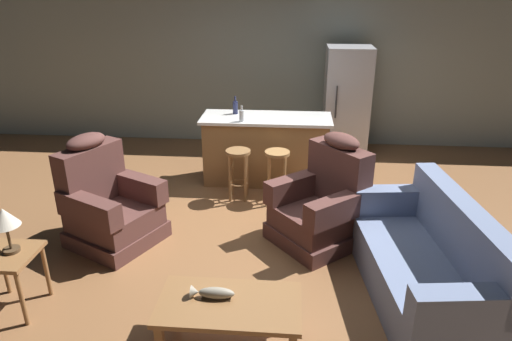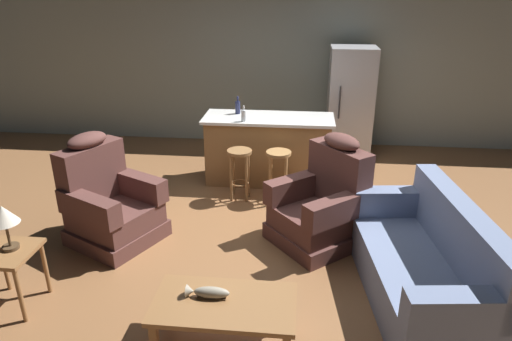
# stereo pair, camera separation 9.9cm
# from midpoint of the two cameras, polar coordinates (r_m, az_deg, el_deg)

# --- Properties ---
(ground_plane) EXTENTS (12.00, 12.00, 0.00)m
(ground_plane) POSITION_cam_midpoint_polar(r_m,az_deg,el_deg) (5.45, 0.86, -6.91)
(ground_plane) COLOR brown
(back_wall) EXTENTS (12.00, 0.05, 2.60)m
(back_wall) POSITION_cam_midpoint_polar(r_m,az_deg,el_deg) (7.98, 3.01, 12.59)
(back_wall) COLOR #939E93
(back_wall) RESTS_ON ground_plane
(coffee_table) EXTENTS (1.10, 0.60, 0.42)m
(coffee_table) POSITION_cam_midpoint_polar(r_m,az_deg,el_deg) (3.66, -3.17, -16.77)
(coffee_table) COLOR olive
(coffee_table) RESTS_ON ground_plane
(fish_figurine) EXTENTS (0.34, 0.10, 0.10)m
(fish_figurine) POSITION_cam_midpoint_polar(r_m,az_deg,el_deg) (3.65, -5.29, -14.94)
(fish_figurine) COLOR #4C3823
(fish_figurine) RESTS_ON coffee_table
(couch) EXTENTS (1.05, 1.98, 0.94)m
(couch) POSITION_cam_midpoint_polar(r_m,az_deg,el_deg) (4.42, 21.07, -11.14)
(couch) COLOR #707FA3
(couch) RESTS_ON ground_plane
(recliner_near_lamp) EXTENTS (1.13, 1.13, 1.20)m
(recliner_near_lamp) POSITION_cam_midpoint_polar(r_m,az_deg,el_deg) (5.25, -17.37, -4.01)
(recliner_near_lamp) COLOR brown
(recliner_near_lamp) RESTS_ON ground_plane
(recliner_near_island) EXTENTS (1.18, 1.18, 1.20)m
(recliner_near_island) POSITION_cam_midpoint_polar(r_m,az_deg,el_deg) (5.03, 8.85, -4.39)
(recliner_near_island) COLOR brown
(recliner_near_island) RESTS_ON ground_plane
(end_table) EXTENTS (0.48, 0.48, 0.56)m
(end_table) POSITION_cam_midpoint_polar(r_m,az_deg,el_deg) (4.51, -28.11, -9.89)
(end_table) COLOR olive
(end_table) RESTS_ON ground_plane
(table_lamp) EXTENTS (0.24, 0.24, 0.41)m
(table_lamp) POSITION_cam_midpoint_polar(r_m,az_deg,el_deg) (4.33, -28.44, -5.12)
(table_lamp) COLOR #4C3823
(table_lamp) RESTS_ON end_table
(kitchen_island) EXTENTS (1.80, 0.70, 0.95)m
(kitchen_island) POSITION_cam_midpoint_polar(r_m,az_deg,el_deg) (6.47, 1.97, 2.68)
(kitchen_island) COLOR olive
(kitchen_island) RESTS_ON ground_plane
(bar_stool_left) EXTENTS (0.32, 0.32, 0.68)m
(bar_stool_left) POSITION_cam_midpoint_polar(r_m,az_deg,el_deg) (5.92, -1.58, 0.66)
(bar_stool_left) COLOR olive
(bar_stool_left) RESTS_ON ground_plane
(bar_stool_right) EXTENTS (0.32, 0.32, 0.68)m
(bar_stool_right) POSITION_cam_midpoint_polar(r_m,az_deg,el_deg) (5.88, 3.29, 0.47)
(bar_stool_right) COLOR #A87A47
(bar_stool_right) RESTS_ON ground_plane
(refrigerator) EXTENTS (0.70, 0.69, 1.76)m
(refrigerator) POSITION_cam_midpoint_polar(r_m,az_deg,el_deg) (7.53, 12.03, 8.27)
(refrigerator) COLOR #B7B7BC
(refrigerator) RESTS_ON ground_plane
(bottle_tall_green) EXTENTS (0.07, 0.07, 0.21)m
(bottle_tall_green) POSITION_cam_midpoint_polar(r_m,az_deg,el_deg) (6.10, -1.09, 6.89)
(bottle_tall_green) COLOR silver
(bottle_tall_green) RESTS_ON kitchen_island
(bottle_short_amber) EXTENTS (0.07, 0.07, 0.25)m
(bottle_short_amber) POSITION_cam_midpoint_polar(r_m,az_deg,el_deg) (6.47, -1.85, 7.93)
(bottle_short_amber) COLOR #23284C
(bottle_short_amber) RESTS_ON kitchen_island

